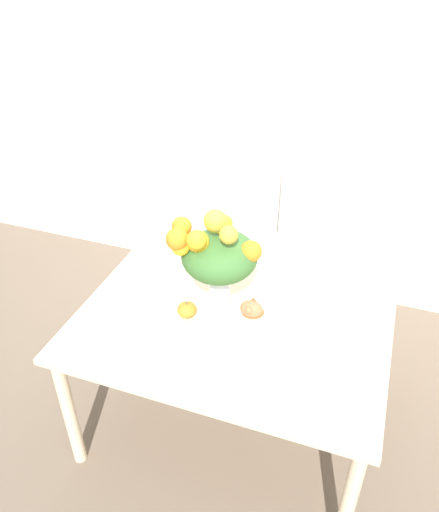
{
  "coord_description": "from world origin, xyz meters",
  "views": [
    {
      "loc": [
        0.52,
        -1.7,
        2.24
      ],
      "look_at": [
        -0.07,
        -0.05,
        1.04
      ],
      "focal_mm": 35.0,
      "sensor_mm": 36.0,
      "label": 1
    }
  ],
  "objects_px": {
    "flower_vase": "(217,256)",
    "pumpkin": "(187,310)",
    "turkey_figurine": "(252,306)",
    "dining_chair_near_window": "(300,246)"
  },
  "relations": [
    {
      "from": "flower_vase",
      "to": "pumpkin",
      "type": "height_order",
      "value": "flower_vase"
    },
    {
      "from": "pumpkin",
      "to": "turkey_figurine",
      "type": "height_order",
      "value": "turkey_figurine"
    },
    {
      "from": "dining_chair_near_window",
      "to": "flower_vase",
      "type": "bearing_deg",
      "value": -92.14
    },
    {
      "from": "flower_vase",
      "to": "turkey_figurine",
      "type": "xyz_separation_m",
      "value": [
        0.15,
        0.05,
        -0.27
      ]
    },
    {
      "from": "pumpkin",
      "to": "dining_chair_near_window",
      "type": "bearing_deg",
      "value": 74.11
    },
    {
      "from": "flower_vase",
      "to": "dining_chair_near_window",
      "type": "height_order",
      "value": "flower_vase"
    },
    {
      "from": "flower_vase",
      "to": "turkey_figurine",
      "type": "distance_m",
      "value": 0.32
    },
    {
      "from": "turkey_figurine",
      "to": "dining_chair_near_window",
      "type": "relative_size",
      "value": 0.15
    },
    {
      "from": "turkey_figurine",
      "to": "pumpkin",
      "type": "bearing_deg",
      "value": -157.7
    },
    {
      "from": "pumpkin",
      "to": "dining_chair_near_window",
      "type": "relative_size",
      "value": 0.09
    }
  ]
}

